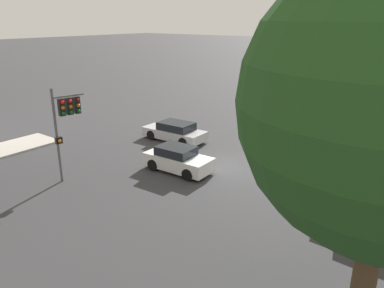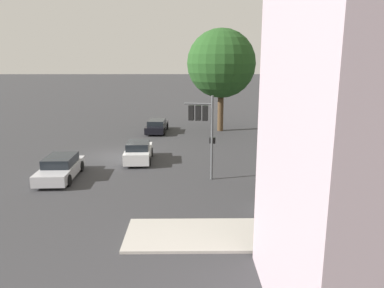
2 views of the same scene
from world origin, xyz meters
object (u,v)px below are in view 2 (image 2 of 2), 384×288
object	(u,v)px
street_tree	(221,64)
traffic_signal	(202,120)
crossing_car_0	(138,152)
crossing_car_2	(157,126)
parked_car_0	(306,196)
crossing_car_1	(60,168)

from	to	relation	value
street_tree	traffic_signal	distance (m)	16.10
crossing_car_0	street_tree	bearing A→B (deg)	-32.54
traffic_signal	crossing_car_0	distance (m)	6.63
crossing_car_2	parked_car_0	distance (m)	21.72
parked_car_0	crossing_car_0	bearing A→B (deg)	133.76
traffic_signal	crossing_car_2	world-z (taller)	traffic_signal
crossing_car_1	parked_car_0	xyz separation A→B (m)	(5.15, 13.62, 0.07)
traffic_signal	crossing_car_1	bearing A→B (deg)	100.92
crossing_car_0	crossing_car_1	distance (m)	5.76
crossing_car_0	parked_car_0	distance (m)	12.91
traffic_signal	crossing_car_0	world-z (taller)	traffic_signal
crossing_car_1	parked_car_0	distance (m)	14.56
traffic_signal	crossing_car_0	size ratio (longest dim) A/B	1.25
crossing_car_2	parked_car_0	world-z (taller)	parked_car_0
crossing_car_1	crossing_car_2	xyz separation A→B (m)	(-14.69, 4.77, -0.03)
street_tree	crossing_car_1	size ratio (longest dim) A/B	2.12
crossing_car_1	crossing_car_0	bearing A→B (deg)	129.89
crossing_car_2	parked_car_0	bearing A→B (deg)	-152.90
street_tree	crossing_car_0	xyz separation A→B (m)	(11.64, -6.86, -6.03)
parked_car_0	street_tree	bearing A→B (deg)	94.44
street_tree	crossing_car_1	distance (m)	20.02
street_tree	crossing_car_2	bearing A→B (deg)	-83.19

